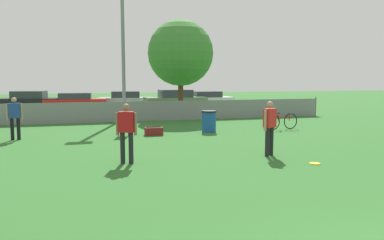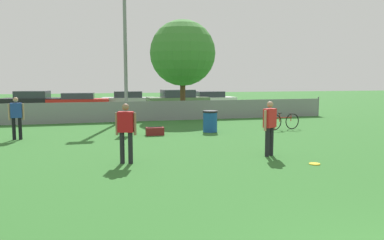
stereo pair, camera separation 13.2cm
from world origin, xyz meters
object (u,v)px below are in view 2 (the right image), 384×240
(spectator_in_blue, at_px, (16,115))
(trash_bin, at_px, (210,121))
(light_pole, at_px, (125,32))
(player_thrower_red, at_px, (270,124))
(parked_car_dark, at_px, (33,101))
(parked_car_silver, at_px, (129,100))
(gear_bag_sideline, at_px, (155,131))
(folding_chair_sideline, at_px, (125,124))
(player_defender_red, at_px, (126,129))
(parked_car_white, at_px, (209,99))
(frisbee_disc, at_px, (315,164))
(bicycle_sideline, at_px, (283,121))
(tree_near_pole, at_px, (183,53))
(parked_car_olive, at_px, (178,100))
(parked_car_red, at_px, (79,101))

(spectator_in_blue, xyz_separation_m, trash_bin, (7.83, 0.07, -0.47))
(light_pole, height_order, player_thrower_red, light_pole)
(parked_car_dark, distance_m, parked_car_silver, 7.15)
(spectator_in_blue, xyz_separation_m, gear_bag_sideline, (5.31, -0.24, -0.78))
(light_pole, distance_m, trash_bin, 8.42)
(folding_chair_sideline, bearing_deg, player_thrower_red, 141.07)
(spectator_in_blue, distance_m, gear_bag_sideline, 5.37)
(player_defender_red, xyz_separation_m, gear_bag_sideline, (1.65, 4.99, -0.80))
(player_thrower_red, height_order, parked_car_white, player_thrower_red)
(player_defender_red, distance_m, parked_car_silver, 20.23)
(frisbee_disc, height_order, bicycle_sideline, bicycle_sideline)
(tree_near_pole, xyz_separation_m, player_defender_red, (-4.56, -11.89, -2.91))
(parked_car_dark, bearing_deg, tree_near_pole, -30.77)
(trash_bin, bearing_deg, frisbee_disc, -83.24)
(spectator_in_blue, xyz_separation_m, parked_car_olive, (9.21, 12.18, -0.22))
(trash_bin, distance_m, parked_car_silver, 14.97)
(parked_car_silver, bearing_deg, parked_car_olive, -30.89)
(tree_near_pole, relative_size, parked_car_white, 1.41)
(light_pole, height_order, parked_car_dark, light_pole)
(parked_car_olive, height_order, parked_car_white, parked_car_olive)
(spectator_in_blue, xyz_separation_m, frisbee_disc, (8.64, -6.71, -0.93))
(bicycle_sideline, relative_size, parked_car_white, 0.41)
(tree_near_pole, xyz_separation_m, bicycle_sideline, (3.08, -6.84, -3.49))
(player_defender_red, bearing_deg, parked_car_olive, 91.03)
(trash_bin, distance_m, parked_car_olive, 12.19)
(gear_bag_sideline, xyz_separation_m, parked_car_dark, (-6.70, 14.84, 0.53))
(tree_near_pole, bearing_deg, light_pole, -177.02)
(parked_car_dark, bearing_deg, gear_bag_sideline, -56.92)
(spectator_in_blue, bearing_deg, parked_car_red, -104.77)
(player_thrower_red, bearing_deg, parked_car_white, 46.43)
(spectator_in_blue, relative_size, trash_bin, 1.74)
(player_thrower_red, xyz_separation_m, parked_car_red, (-6.03, 19.33, -0.31))
(parked_car_red, bearing_deg, parked_car_white, 2.39)
(light_pole, xyz_separation_m, player_thrower_red, (3.16, -11.83, -4.03))
(player_defender_red, height_order, parked_car_red, player_defender_red)
(player_thrower_red, xyz_separation_m, parked_car_dark, (-9.33, 19.95, -0.27))
(player_thrower_red, xyz_separation_m, parked_car_white, (4.25, 18.94, -0.30))
(spectator_in_blue, height_order, parked_car_dark, spectator_in_blue)
(folding_chair_sideline, distance_m, parked_car_silver, 15.16)
(player_defender_red, height_order, parked_car_olive, player_defender_red)
(folding_chair_sideline, height_order, parked_car_dark, parked_car_dark)
(folding_chair_sideline, xyz_separation_m, gear_bag_sideline, (1.23, -0.06, -0.33))
(bicycle_sideline, height_order, parked_car_silver, parked_car_silver)
(frisbee_disc, distance_m, parked_car_white, 20.62)
(gear_bag_sideline, height_order, parked_car_silver, parked_car_silver)
(folding_chair_sideline, relative_size, parked_car_silver, 0.20)
(bicycle_sideline, bearing_deg, light_pole, 127.72)
(player_thrower_red, xyz_separation_m, folding_chair_sideline, (-3.87, 5.17, -0.47))
(bicycle_sideline, bearing_deg, spectator_in_blue, 172.47)
(tree_near_pole, relative_size, trash_bin, 6.24)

